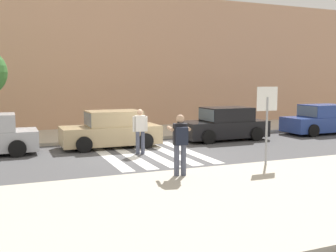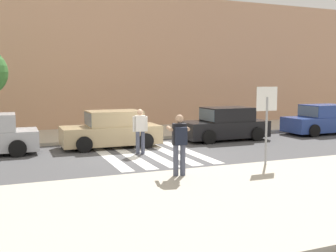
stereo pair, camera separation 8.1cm
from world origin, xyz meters
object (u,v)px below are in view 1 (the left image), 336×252
Objects in this scene: photographer_with_backpack at (180,140)px; pedestrian_crossing at (140,129)px; stop_sign at (267,108)px; parked_car_black at (225,125)px; parked_car_tan at (111,130)px; parked_car_blue at (321,120)px.

photographer_with_backpack reaches higher than pedestrian_crossing.
parked_car_black is (1.92, 5.84, -1.21)m from stop_sign.
pedestrian_crossing reaches higher than parked_car_black.
parked_car_tan is (-0.63, 1.95, -0.25)m from pedestrian_crossing.
photographer_with_backpack is 0.42× the size of parked_car_black.
stop_sign is 0.60× the size of parked_car_tan.
pedestrian_crossing is 5.25m from parked_car_black.
parked_car_black is (5.11, 6.26, -0.44)m from photographer_with_backpack.
stop_sign is 0.60× the size of parked_car_black.
pedestrian_crossing is 2.07m from parked_car_tan.
parked_car_black is at bearing 180.00° from parked_car_blue.
parked_car_tan is at bearing 107.97° from pedestrian_crossing.
stop_sign is at bearing -143.31° from parked_car_blue.
stop_sign is 9.85m from parked_car_blue.
photographer_with_backpack is 12.69m from parked_car_blue.
stop_sign is 4.97m from pedestrian_crossing.
pedestrian_crossing is at bearing -169.73° from parked_car_blue.
pedestrian_crossing is (0.24, 4.31, -0.19)m from photographer_with_backpack.
parked_car_tan is 1.00× the size of parked_car_black.
parked_car_black is at bearing 21.88° from pedestrian_crossing.
parked_car_tan and parked_car_black have the same top height.
parked_car_blue is at bearing -0.00° from parked_car_tan.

